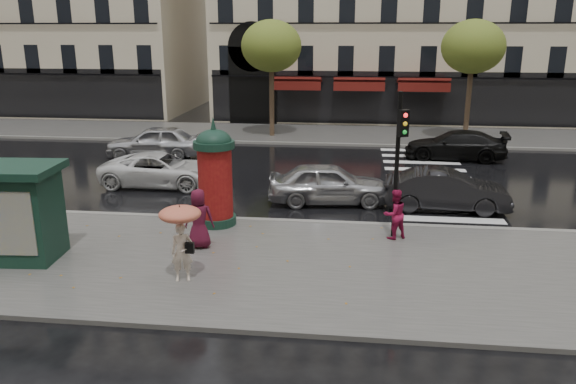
# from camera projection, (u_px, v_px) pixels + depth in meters

# --- Properties ---
(ground) EXTENTS (160.00, 160.00, 0.00)m
(ground) POSITION_uv_depth(u_px,v_px,m) (251.00, 259.00, 15.52)
(ground) COLOR black
(ground) RESTS_ON ground
(near_sidewalk) EXTENTS (90.00, 7.00, 0.12)m
(near_sidewalk) POSITION_uv_depth(u_px,v_px,m) (247.00, 264.00, 15.03)
(near_sidewalk) COLOR #474744
(near_sidewalk) RESTS_ON ground
(far_sidewalk) EXTENTS (90.00, 6.00, 0.12)m
(far_sidewalk) POSITION_uv_depth(u_px,v_px,m) (307.00, 134.00, 33.62)
(far_sidewalk) COLOR #474744
(far_sidewalk) RESTS_ON ground
(near_kerb) EXTENTS (90.00, 0.25, 0.14)m
(near_kerb) POSITION_uv_depth(u_px,v_px,m) (267.00, 221.00, 18.36)
(near_kerb) COLOR slate
(near_kerb) RESTS_ON ground
(far_kerb) EXTENTS (90.00, 0.25, 0.14)m
(far_kerb) POSITION_uv_depth(u_px,v_px,m) (303.00, 144.00, 30.76)
(far_kerb) COLOR slate
(far_kerb) RESTS_ON ground
(zebra_crossing) EXTENTS (3.60, 11.75, 0.01)m
(zebra_crossing) POSITION_uv_depth(u_px,v_px,m) (429.00, 177.00, 24.01)
(zebra_crossing) COLOR silver
(zebra_crossing) RESTS_ON ground
(tree_far_left) EXTENTS (3.40, 3.40, 6.64)m
(tree_far_left) POSITION_uv_depth(u_px,v_px,m) (271.00, 46.00, 31.47)
(tree_far_left) COLOR #38281C
(tree_far_left) RESTS_ON ground
(tree_far_right) EXTENTS (3.40, 3.40, 6.64)m
(tree_far_right) POSITION_uv_depth(u_px,v_px,m) (473.00, 47.00, 30.24)
(tree_far_right) COLOR #38281C
(tree_far_right) RESTS_ON ground
(woman_umbrella) EXTENTS (1.02, 1.02, 1.96)m
(woman_umbrella) POSITION_uv_depth(u_px,v_px,m) (181.00, 231.00, 13.57)
(woman_umbrella) COLOR beige
(woman_umbrella) RESTS_ON near_sidewalk
(woman_red) EXTENTS (0.92, 0.86, 1.50)m
(woman_red) POSITION_uv_depth(u_px,v_px,m) (395.00, 214.00, 16.50)
(woman_red) COLOR maroon
(woman_red) RESTS_ON near_sidewalk
(man_burgundy) EXTENTS (0.89, 0.64, 1.71)m
(man_burgundy) POSITION_uv_depth(u_px,v_px,m) (199.00, 219.00, 15.80)
(man_burgundy) COLOR #4A0E21
(man_burgundy) RESTS_ON near_sidewalk
(morris_column) EXTENTS (1.28, 1.28, 3.44)m
(morris_column) POSITION_uv_depth(u_px,v_px,m) (215.00, 174.00, 17.48)
(morris_column) COLOR #112D22
(morris_column) RESTS_ON near_sidewalk
(traffic_light) EXTENTS (0.33, 0.42, 4.31)m
(traffic_light) POSITION_uv_depth(u_px,v_px,m) (399.00, 151.00, 16.09)
(traffic_light) COLOR black
(traffic_light) RESTS_ON near_sidewalk
(newsstand) EXTENTS (2.26, 1.95, 2.59)m
(newsstand) POSITION_uv_depth(u_px,v_px,m) (20.00, 211.00, 14.89)
(newsstand) COLOR #112D22
(newsstand) RESTS_ON near_sidewalk
(car_silver) EXTENTS (4.50, 2.18, 1.48)m
(car_silver) POSITION_uv_depth(u_px,v_px,m) (329.00, 183.00, 20.29)
(car_silver) COLOR #A5A5A9
(car_silver) RESTS_ON ground
(car_darkgrey) EXTENTS (4.33, 1.67, 1.41)m
(car_darkgrey) POSITION_uv_depth(u_px,v_px,m) (446.00, 190.00, 19.56)
(car_darkgrey) COLOR black
(car_darkgrey) RESTS_ON ground
(car_white) EXTENTS (4.77, 2.23, 1.32)m
(car_white) POSITION_uv_depth(u_px,v_px,m) (161.00, 170.00, 22.57)
(car_white) COLOR silver
(car_white) RESTS_ON ground
(car_black) EXTENTS (4.99, 2.49, 1.39)m
(car_black) POSITION_uv_depth(u_px,v_px,m) (455.00, 145.00, 27.21)
(car_black) COLOR black
(car_black) RESTS_ON ground
(car_far_silver) EXTENTS (4.83, 2.38, 1.58)m
(car_far_silver) POSITION_uv_depth(u_px,v_px,m) (155.00, 142.00, 27.49)
(car_far_silver) COLOR #AFAFB4
(car_far_silver) RESTS_ON ground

